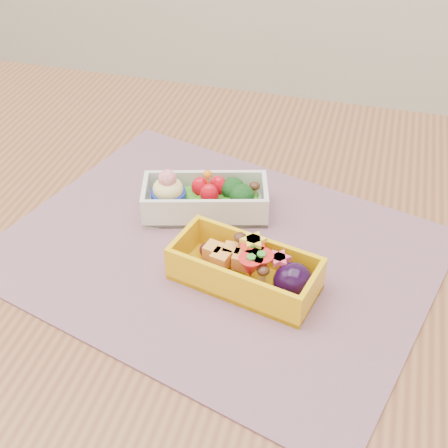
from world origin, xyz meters
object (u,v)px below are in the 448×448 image
(placemat, at_px, (217,251))
(bento_white, at_px, (205,198))
(bento_yellow, at_px, (248,269))
(table, at_px, (254,309))

(placemat, xyz_separation_m, bento_white, (-0.03, 0.07, 0.02))
(placemat, xyz_separation_m, bento_yellow, (0.05, -0.04, 0.02))
(table, relative_size, bento_white, 7.25)
(bento_white, relative_size, bento_yellow, 0.97)
(table, distance_m, placemat, 0.11)
(table, distance_m, bento_white, 0.15)
(bento_white, bearing_deg, placemat, -78.45)
(placemat, bearing_deg, table, 18.81)
(table, xyz_separation_m, bento_white, (-0.08, 0.05, 0.12))
(table, height_order, bento_yellow, bento_yellow)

